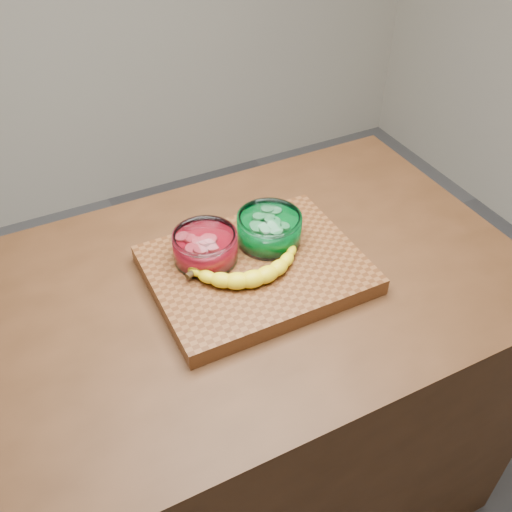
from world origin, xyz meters
name	(u,v)px	position (x,y,z in m)	size (l,w,h in m)	color
ground	(256,479)	(0.00, 0.00, 0.00)	(3.50, 3.50, 0.00)	#545458
counter	(256,397)	(0.00, 0.00, 0.45)	(1.20, 0.80, 0.90)	#482A15
cutting_board	(256,270)	(0.00, 0.00, 0.92)	(0.45, 0.35, 0.04)	brown
bowl_red	(205,247)	(-0.09, 0.06, 0.97)	(0.14, 0.14, 0.06)	white
bowl_green	(269,229)	(0.06, 0.06, 0.97)	(0.14, 0.14, 0.07)	white
banana	(249,267)	(-0.03, -0.02, 0.96)	(0.27, 0.14, 0.04)	yellow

